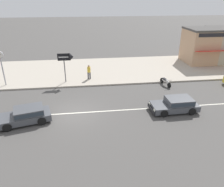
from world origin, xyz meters
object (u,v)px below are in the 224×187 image
at_px(shopfront_corner_warung, 204,45).
at_px(pedestrian_near_clock, 89,71).
at_px(hatchback_dark_grey_3, 26,115).
at_px(motorcycle_1, 166,82).
at_px(street_clock, 1,60).
at_px(arrow_signboard, 70,58).
at_px(hatchback_dark_grey_4, 176,104).

bearing_deg(shopfront_corner_warung, pedestrian_near_clock, -162.93).
distance_m(hatchback_dark_grey_3, motorcycle_1, 13.69).
bearing_deg(street_clock, hatchback_dark_grey_3, -63.58).
xyz_separation_m(motorcycle_1, arrow_signboard, (-9.59, 1.93, 2.28)).
distance_m(street_clock, pedestrian_near_clock, 8.67).
xyz_separation_m(hatchback_dark_grey_4, shopfront_corner_warung, (8.68, 12.43, 1.79)).
bearing_deg(street_clock, pedestrian_near_clock, 4.35).
relative_size(motorcycle_1, pedestrian_near_clock, 1.23).
height_order(motorcycle_1, pedestrian_near_clock, pedestrian_near_clock).
height_order(hatchback_dark_grey_4, shopfront_corner_warung, shopfront_corner_warung).
bearing_deg(motorcycle_1, pedestrian_near_clock, 162.11).
bearing_deg(arrow_signboard, street_clock, -179.30).
bearing_deg(hatchback_dark_grey_4, street_clock, 154.91).
relative_size(hatchback_dark_grey_3, arrow_signboard, 1.33).
xyz_separation_m(arrow_signboard, pedestrian_near_clock, (1.88, 0.56, -1.65)).
relative_size(hatchback_dark_grey_3, hatchback_dark_grey_4, 1.08).
bearing_deg(pedestrian_near_clock, motorcycle_1, -17.89).
height_order(hatchback_dark_grey_4, street_clock, street_clock).
bearing_deg(shopfront_corner_warung, motorcycle_1, -136.61).
bearing_deg(arrow_signboard, pedestrian_near_clock, 16.71).
bearing_deg(motorcycle_1, shopfront_corner_warung, 43.39).
height_order(hatchback_dark_grey_3, motorcycle_1, hatchback_dark_grey_3).
height_order(pedestrian_near_clock, shopfront_corner_warung, shopfront_corner_warung).
bearing_deg(motorcycle_1, arrow_signboard, 168.65).
bearing_deg(pedestrian_near_clock, shopfront_corner_warung, 17.07).
xyz_separation_m(street_clock, shopfront_corner_warung, (23.80, 5.35, -0.37)).
distance_m(street_clock, arrow_signboard, 6.59).
distance_m(hatchback_dark_grey_4, arrow_signboard, 11.34).
distance_m(motorcycle_1, street_clock, 16.46).
xyz_separation_m(hatchback_dark_grey_3, hatchback_dark_grey_4, (11.49, 0.22, -0.00)).
bearing_deg(hatchback_dark_grey_3, shopfront_corner_warung, 32.11).
height_order(motorcycle_1, street_clock, street_clock).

